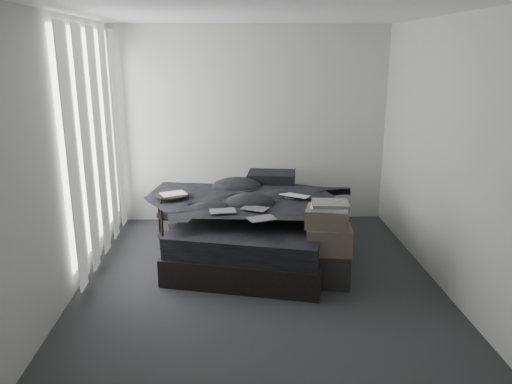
{
  "coord_description": "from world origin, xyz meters",
  "views": [
    {
      "loc": [
        -0.23,
        -4.54,
        2.27
      ],
      "look_at": [
        0.0,
        0.8,
        0.75
      ],
      "focal_mm": 35.0,
      "sensor_mm": 36.0,
      "label": 1
    }
  ],
  "objects_px": {
    "laptop": "(293,191)",
    "side_stand": "(174,224)",
    "bed": "(258,242)",
    "box_lower": "(327,267)"
  },
  "relations": [
    {
      "from": "laptop",
      "to": "side_stand",
      "type": "relative_size",
      "value": 0.48
    },
    {
      "from": "box_lower",
      "to": "bed",
      "type": "bearing_deg",
      "value": 130.05
    },
    {
      "from": "laptop",
      "to": "side_stand",
      "type": "height_order",
      "value": "laptop"
    },
    {
      "from": "bed",
      "to": "laptop",
      "type": "height_order",
      "value": "laptop"
    },
    {
      "from": "side_stand",
      "to": "box_lower",
      "type": "relative_size",
      "value": 1.51
    },
    {
      "from": "side_stand",
      "to": "bed",
      "type": "bearing_deg",
      "value": -4.2
    },
    {
      "from": "bed",
      "to": "box_lower",
      "type": "distance_m",
      "value": 1.02
    },
    {
      "from": "bed",
      "to": "side_stand",
      "type": "bearing_deg",
      "value": -170.13
    },
    {
      "from": "bed",
      "to": "laptop",
      "type": "xyz_separation_m",
      "value": [
        0.39,
        -0.04,
        0.62
      ]
    },
    {
      "from": "laptop",
      "to": "side_stand",
      "type": "bearing_deg",
      "value": -152.81
    }
  ]
}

